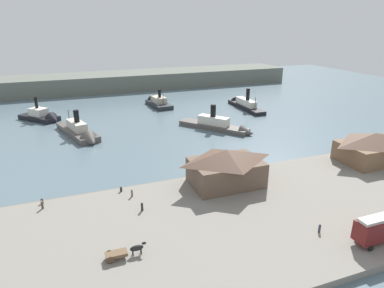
% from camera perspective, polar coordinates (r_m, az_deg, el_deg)
% --- Properties ---
extents(ground_plane, '(320.00, 320.00, 0.00)m').
position_cam_1_polar(ground_plane, '(79.22, 1.55, -4.72)').
color(ground_plane, slate).
extents(quay_promenade, '(110.00, 36.00, 1.20)m').
position_cam_1_polar(quay_promenade, '(61.58, 9.42, -12.22)').
color(quay_promenade, gray).
rests_on(quay_promenade, ground).
extents(seawall_edge, '(110.00, 0.80, 1.00)m').
position_cam_1_polar(seawall_edge, '(76.00, 2.57, -5.44)').
color(seawall_edge, '#666159').
rests_on(seawall_edge, ground).
extents(ferry_shed_west_terminal, '(14.51, 10.24, 7.62)m').
position_cam_1_polar(ferry_shed_west_terminal, '(69.69, 5.78, -3.86)').
color(ferry_shed_west_terminal, brown).
rests_on(ferry_shed_west_terminal, quay_promenade).
extents(ferry_shed_east_terminal, '(15.83, 10.74, 7.08)m').
position_cam_1_polar(ferry_shed_east_terminal, '(91.87, 28.28, -0.42)').
color(ferry_shed_east_terminal, brown).
rests_on(ferry_shed_east_terminal, quay_promenade).
extents(street_tram, '(9.28, 2.90, 4.56)m').
position_cam_1_polar(street_tram, '(60.22, 29.52, -12.04)').
color(street_tram, maroon).
rests_on(street_tram, quay_promenade).
extents(horse_cart, '(5.93, 1.61, 1.87)m').
position_cam_1_polar(horse_cart, '(51.63, -11.51, -17.46)').
color(horse_cart, brown).
rests_on(horse_cart, quay_promenade).
extents(pedestrian_standing_center, '(0.39, 0.39, 1.58)m').
position_cam_1_polar(pedestrian_standing_center, '(66.92, -10.12, -8.16)').
color(pedestrian_standing_center, '#6B5B4C').
rests_on(pedestrian_standing_center, quay_promenade).
extents(pedestrian_walking_east, '(0.43, 0.43, 1.73)m').
position_cam_1_polar(pedestrian_walking_east, '(61.99, -8.44, -10.43)').
color(pedestrian_walking_east, '#232328').
rests_on(pedestrian_walking_east, quay_promenade).
extents(pedestrian_walking_west, '(0.39, 0.39, 1.57)m').
position_cam_1_polar(pedestrian_walking_west, '(59.47, 20.75, -13.17)').
color(pedestrian_walking_west, '#33384C').
rests_on(pedestrian_walking_west, quay_promenade).
extents(pedestrian_near_west_shed, '(0.40, 0.40, 1.63)m').
position_cam_1_polar(pedestrian_near_west_shed, '(67.61, -23.99, -9.39)').
color(pedestrian_near_west_shed, '#4C3D33').
rests_on(pedestrian_near_west_shed, quay_promenade).
extents(mooring_post_center_west, '(0.44, 0.44, 0.90)m').
position_cam_1_polar(mooring_post_center_west, '(69.51, -24.01, -8.84)').
color(mooring_post_center_west, black).
rests_on(mooring_post_center_west, quay_promenade).
extents(mooring_post_east, '(0.44, 0.44, 0.90)m').
position_cam_1_polar(mooring_post_east, '(69.31, -11.90, -7.49)').
color(mooring_post_east, black).
rests_on(mooring_post_east, quay_promenade).
extents(ferry_mid_harbor, '(12.57, 24.80, 9.83)m').
position_cam_1_polar(ferry_mid_harbor, '(107.47, -18.28, 1.81)').
color(ferry_mid_harbor, '#514C47').
rests_on(ferry_mid_harbor, ground).
extents(ferry_moored_east, '(15.19, 16.01, 10.24)m').
position_cam_1_polar(ferry_moored_east, '(130.33, -23.86, 4.20)').
color(ferry_moored_east, black).
rests_on(ferry_moored_east, ground).
extents(ferry_moored_west, '(8.05, 17.69, 9.36)m').
position_cam_1_polar(ferry_moored_west, '(142.33, -5.93, 7.05)').
color(ferry_moored_west, '#23282D').
rests_on(ferry_moored_west, ground).
extents(ferry_outer_harbor, '(4.65, 25.32, 9.74)m').
position_cam_1_polar(ferry_outer_harbor, '(139.57, 8.61, 6.70)').
color(ferry_outer_harbor, black).
rests_on(ferry_outer_harbor, ground).
extents(ferry_approaching_east, '(19.40, 23.42, 9.53)m').
position_cam_1_polar(ferry_approaching_east, '(108.93, 4.92, 3.05)').
color(ferry_approaching_east, '#514C47').
rests_on(ferry_approaching_east, ground).
extents(far_headland, '(180.00, 24.00, 8.00)m').
position_cam_1_polar(far_headland, '(181.02, -11.81, 10.40)').
color(far_headland, '#60665B').
rests_on(far_headland, ground).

